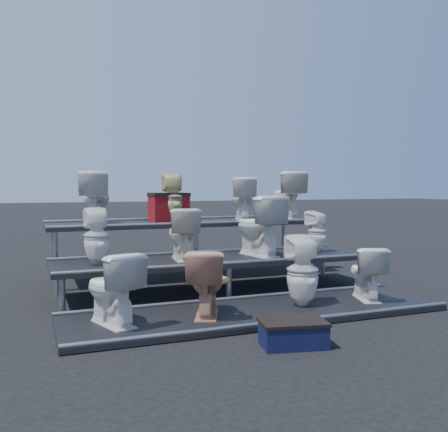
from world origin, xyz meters
name	(u,v)px	position (x,y,z in m)	size (l,w,h in m)	color
ground	(215,292)	(0.00, 0.00, 0.00)	(80.00, 80.00, 0.00)	black
tier_front	(257,313)	(0.00, -1.30, 0.03)	(4.20, 1.20, 0.06)	black
tier_mid	(215,275)	(0.00, 0.00, 0.23)	(4.20, 1.20, 0.46)	black
tier_back	(186,249)	(0.00, 1.30, 0.43)	(4.20, 1.20, 0.86)	black
toilet_0	(112,288)	(-1.56, -1.30, 0.42)	(0.40, 0.70, 0.72)	white
toilet_1	(206,282)	(-0.59, -1.30, 0.41)	(0.39, 0.69, 0.70)	tan
toilet_2	(302,271)	(0.57, -1.30, 0.46)	(0.36, 0.37, 0.80)	white
toilet_3	(366,273)	(1.44, -1.30, 0.38)	(0.36, 0.63, 0.64)	white
toilet_4	(97,236)	(-1.54, 0.00, 0.81)	(0.31, 0.32, 0.69)	white
toilet_5	(182,234)	(-0.46, 0.00, 0.80)	(0.38, 0.66, 0.67)	silver
toilet_6	(258,226)	(0.63, 0.00, 0.87)	(0.46, 0.81, 0.83)	white
toilet_7	(317,232)	(1.57, 0.00, 0.76)	(0.27, 0.28, 0.60)	white
toilet_8	(96,198)	(-1.38, 1.30, 1.24)	(0.43, 0.75, 0.76)	white
toilet_9	(173,197)	(-0.22, 1.30, 1.24)	(0.34, 0.35, 0.76)	beige
toilet_10	(243,199)	(0.97, 1.30, 1.21)	(0.39, 0.68, 0.70)	white
toilet_11	(287,195)	(1.79, 1.30, 1.26)	(0.44, 0.78, 0.79)	silver
red_crate	(169,209)	(-0.26, 1.40, 1.06)	(0.56, 0.45, 0.40)	maroon
step_stool	(293,335)	(-0.16, -2.37, 0.10)	(0.56, 0.34, 0.20)	black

